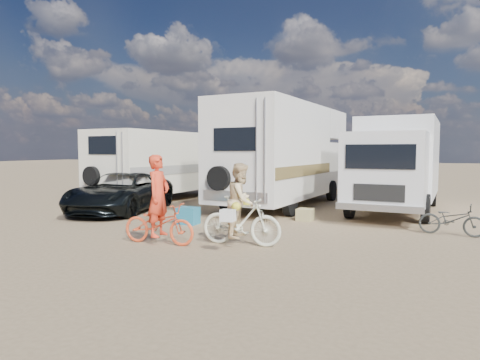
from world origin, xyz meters
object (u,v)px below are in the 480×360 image
at_px(box_truck, 396,165).
at_px(crate, 305,215).
at_px(bike_man, 159,224).
at_px(bike_woman, 241,221).
at_px(dark_suv, 121,192).
at_px(cooler, 188,216).
at_px(bike_parked, 452,219).
at_px(rider_man, 159,204).
at_px(rider_woman, 241,208).
at_px(rv_left, 161,166).
at_px(rv_main, 285,156).

height_order(box_truck, crate, box_truck).
relative_size(bike_man, bike_woman, 0.96).
bearing_deg(dark_suv, bike_man, -54.75).
bearing_deg(cooler, box_truck, 43.33).
bearing_deg(bike_parked, cooler, 107.56).
distance_m(rider_man, rider_woman, 1.88).
relative_size(rider_woman, bike_parked, 1.09).
height_order(box_truck, bike_woman, box_truck).
distance_m(dark_suv, rider_woman, 6.66).
bearing_deg(bike_man, cooler, 13.40).
bearing_deg(rider_woman, rv_left, 40.27).
relative_size(dark_suv, crate, 10.77).
bearing_deg(cooler, rv_left, 130.69).
bearing_deg(bike_woman, cooler, 48.32).
distance_m(rv_left, crate, 7.70).
distance_m(rider_man, crate, 5.04).
bearing_deg(crate, rv_left, 156.06).
relative_size(rv_left, rider_man, 3.66).
bearing_deg(rv_left, bike_woman, -42.06).
relative_size(dark_suv, rider_woman, 2.93).
relative_size(rv_main, rider_woman, 4.82).
xyz_separation_m(dark_suv, bike_parked, (10.26, -0.41, -0.28)).
relative_size(rider_man, rider_woman, 1.11).
height_order(bike_man, cooler, bike_man).
relative_size(rv_left, dark_suv, 1.38).
bearing_deg(rv_main, rv_left, -172.65).
xyz_separation_m(rv_main, crate, (1.51, -3.15, -1.72)).
bearing_deg(rv_main, bike_parked, -30.13).
xyz_separation_m(bike_man, bike_woman, (1.80, 0.54, 0.09)).
bearing_deg(rider_man, box_truck, -34.26).
bearing_deg(crate, dark_suv, -175.70).
bearing_deg(rider_man, dark_suv, 44.83).
distance_m(bike_man, cooler, 2.62).
distance_m(box_truck, dark_suv, 9.57).
bearing_deg(box_truck, bike_man, -117.79).
relative_size(rider_man, crate, 4.07).
bearing_deg(cooler, crate, 33.29).
bearing_deg(bike_parked, rider_man, 128.72).
bearing_deg(dark_suv, rv_main, 26.60).
bearing_deg(box_truck, rv_left, -174.63).
distance_m(rv_left, cooler, 6.40).
xyz_separation_m(bike_parked, cooler, (-6.94, -0.95, -0.16)).
bearing_deg(box_truck, rider_woman, -108.61).
bearing_deg(rider_woman, bike_woman, -0.00).
distance_m(rv_main, bike_woman, 7.17).
bearing_deg(cooler, rv_main, 75.16).
height_order(rider_man, rider_woman, rider_man).
distance_m(bike_woman, crate, 3.89).
bearing_deg(crate, rider_man, -118.74).
xyz_separation_m(rider_man, bike_parked, (6.30, 3.48, -0.52)).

